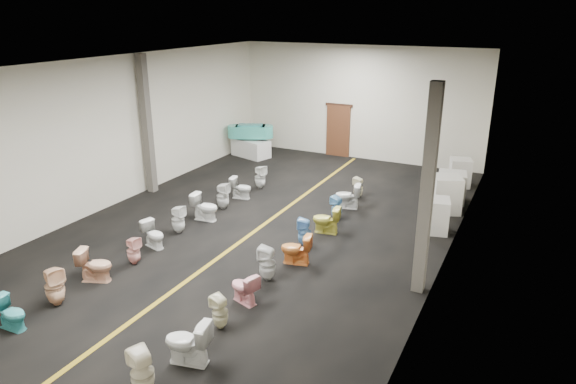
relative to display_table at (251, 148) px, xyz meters
The scene contains 37 objects.
floor 7.39m from the display_table, 57.39° to the right, with size 16.00×16.00×0.00m, color black.
ceiling 8.46m from the display_table, 57.39° to the right, with size 16.00×16.00×0.00m, color black.
wall_back 4.75m from the display_table, 24.17° to the left, with size 10.00×10.00×0.00m, color beige.
wall_left 6.58m from the display_table, 99.35° to the right, with size 16.00×16.00×0.00m, color beige.
wall_right 11.08m from the display_table, 34.70° to the right, with size 16.00×16.00×0.00m, color beige.
aisle_stripe 7.39m from the display_table, 57.39° to the right, with size 0.12×15.60×0.01m, color #9B7A16.
back_door 3.68m from the display_table, 28.50° to the left, with size 1.00×0.10×2.10m, color #562D19.
door_frame 4.03m from the display_table, 28.63° to the left, with size 1.15×0.08×0.10m, color #331C11.
column_left 5.60m from the display_table, 98.44° to the right, with size 0.25×0.25×4.50m, color #59544C.
column_right 11.80m from the display_table, 41.48° to the right, with size 0.25×0.25×4.50m, color #59544C.
display_table is the anchor object (origin of this frame).
bathtub 0.71m from the display_table, behind, with size 1.75×1.16×0.55m.
appliance_crate_a 9.46m from the display_table, 27.66° to the right, with size 0.73×0.73×0.94m, color beige.
appliance_crate_b 8.82m from the display_table, 18.11° to the right, with size 0.81×0.81×1.11m, color silver.
appliance_crate_c 8.56m from the display_table, 11.93° to the right, with size 0.84×0.84×0.95m, color beige.
appliance_crate_d 8.38m from the display_table, ahead, with size 0.68×0.68×0.97m, color silver.
toilet_left_0 12.78m from the display_table, 80.50° to the right, with size 0.37×0.65×0.66m, color teal.
toilet_left_1 11.84m from the display_table, 79.45° to the right, with size 0.39×0.40×0.86m, color beige.
toilet_left_2 10.75m from the display_table, 78.49° to the right, with size 0.43×0.75×0.77m, color #EAAD89.
toilet_left_3 9.82m from the display_table, 76.19° to the right, with size 0.31×0.32×0.69m, color #F2AEA4.
toilet_left_4 8.85m from the display_table, 75.90° to the right, with size 0.39×0.68×0.69m, color white.
toilet_left_5 7.89m from the display_table, 74.14° to the right, with size 0.35×0.36×0.78m, color white.
toilet_left_6 6.89m from the display_table, 70.68° to the right, with size 0.44×0.77×0.79m, color white.
toilet_left_7 5.98m from the display_table, 67.84° to the right, with size 0.37×0.38×0.83m, color silver.
toilet_left_8 5.02m from the display_table, 63.22° to the right, with size 0.39×0.68×0.70m, color white.
toilet_left_9 4.10m from the display_table, 55.23° to the right, with size 0.36×0.37×0.81m, color white.
toilet_right_0 14.04m from the display_table, 66.57° to the right, with size 0.37×0.38×0.82m, color #EEE4C6.
toilet_right_1 13.25m from the display_table, 64.30° to the right, with size 0.46×0.81×0.83m, color white.
toilet_right_2 12.21m from the display_table, 62.39° to the right, with size 0.31×0.31×0.68m, color beige.
toilet_right_3 11.32m from the display_table, 60.36° to the right, with size 0.38×0.67×0.69m, color #F7A3AA.
toilet_right_4 10.41m from the display_table, 57.59° to the right, with size 0.37×0.38×0.82m, color silver.
toilet_right_5 9.71m from the display_table, 53.25° to the right, with size 0.42×0.74×0.75m, color orange.
toilet_right_6 8.80m from the display_table, 50.62° to the right, with size 0.34×0.35×0.75m, color #67A0D6.
toilet_right_7 8.17m from the display_table, 45.14° to the right, with size 0.42×0.74×0.76m, color #D4CC4C.
toilet_right_8 7.40m from the display_table, 39.98° to the right, with size 0.31×0.32×0.70m, color #66A3CF.
toilet_right_9 6.79m from the display_table, 33.80° to the right, with size 0.44×0.76×0.78m, color white.
toilet_right_10 6.25m from the display_table, 25.85° to the right, with size 0.31×0.31×0.68m, color #F0E9C5.
Camera 1 is at (6.59, -11.56, 5.77)m, focal length 32.00 mm.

